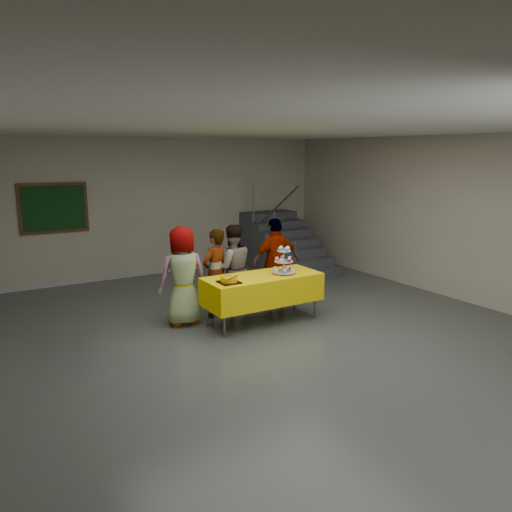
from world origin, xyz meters
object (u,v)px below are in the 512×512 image
Objects in this scene: schoolchild_c at (232,268)px; noticeboard at (54,208)px; bake_table at (262,289)px; schoolchild_a at (183,276)px; cupcake_stand at (284,263)px; schoolchild_d at (276,262)px; staircase at (281,246)px; bear_cake at (229,279)px; schoolchild_b at (215,273)px.

schoolchild_c is 4.02m from noticeboard.
noticeboard reaches higher than bake_table.
cupcake_stand is at bearing 160.24° from schoolchild_a.
schoolchild_d is 3.04m from staircase.
noticeboard is at bearing 170.25° from staircase.
bear_cake is 0.82m from schoolchild_b.
bear_cake reaches higher than bake_table.
schoolchild_b is at bearing 29.73° from schoolchild_c.
schoolchild_a reaches higher than schoolchild_c.
noticeboard reaches higher than cupcake_stand.
bear_cake is 1.60m from schoolchild_d.
schoolchild_c is 0.83m from schoolchild_d.
cupcake_stand is 0.19× the size of staircase.
bake_table is 4.77m from noticeboard.
schoolchild_d is at bearing 160.03° from schoolchild_b.
bake_table is 1.20× the size of schoolchild_a.
schoolchild_b is (-0.86, 0.73, -0.21)m from cupcake_stand.
schoolchild_a reaches higher than bear_cake.
schoolchild_d is at bearing -174.96° from schoolchild_c.
bear_cake is 0.24× the size of schoolchild_c.
schoolchild_d is (1.82, 0.12, -0.01)m from schoolchild_a.
schoolchild_b is at bearing 139.58° from cupcake_stand.
bear_cake is 4.55m from staircase.
schoolchild_b is 1.21m from schoolchild_d.
schoolchild_b is 0.94× the size of schoolchild_d.
noticeboard is (-2.28, 3.20, 0.85)m from schoolchild_c.
bake_table is 1.01m from schoolchild_d.
noticeboard is (-2.76, 4.06, 0.65)m from cupcake_stand.
schoolchild_a is 1.02m from schoolchild_c.
staircase is 1.85× the size of noticeboard.
bake_table is 0.54m from cupcake_stand.
bear_cake is 0.15× the size of staircase.
schoolchild_d is at bearing 44.40° from bake_table.
noticeboard reaches higher than schoolchild_b.
schoolchild_a is at bearing 11.01° from schoolchild_d.
schoolchild_a is 3.74m from noticeboard.
bake_table is at bearing 51.62° from schoolchild_d.
cupcake_stand is at bearing -9.42° from bake_table.
bake_table is 0.83m from schoolchild_c.
schoolchild_d is (0.71, 0.69, 0.22)m from bake_table.
cupcake_stand is 4.95m from noticeboard.
schoolchild_d is at bearing 65.48° from cupcake_stand.
staircase is at bearing -160.93° from schoolchild_b.
schoolchild_a is 1.21× the size of noticeboard.
cupcake_stand is at bearing -123.17° from staircase.
schoolchild_c reaches higher than bake_table.
cupcake_stand is 0.30× the size of schoolchild_c.
staircase is at bearing 56.83° from cupcake_stand.
schoolchild_d reaches higher than cupcake_stand.
bear_cake is 1.07m from schoolchild_c.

